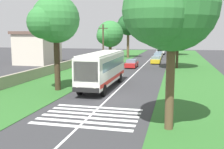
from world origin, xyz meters
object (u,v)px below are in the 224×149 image
coach_bus (103,68)px  trailing_car_2 (158,56)px  roadside_tree_right_0 (176,31)px  roadside_building (38,47)px  trailing_car_3 (159,54)px  trailing_car_1 (156,60)px  trailing_minibus_0 (161,49)px  roadside_tree_left_1 (127,25)px  roadside_tree_right_2 (177,30)px  trailing_car_0 (132,64)px  roadside_tree_right_1 (169,8)px  utility_pole (103,47)px  roadside_tree_left_2 (110,35)px  roadside_tree_left_0 (54,21)px

coach_bus → trailing_car_2: coach_bus is taller
coach_bus → trailing_car_2: 34.87m
roadside_tree_right_0 → roadside_building: roadside_tree_right_0 is taller
trailing_car_3 → roadside_tree_right_0: bearing=-33.0°
trailing_car_1 → trailing_car_3: size_ratio=1.00×
trailing_minibus_0 → trailing_car_3: bearing=179.9°
roadside_tree_left_1 → roadside_tree_right_2: roadside_tree_left_1 is taller
trailing_car_0 → trailing_car_3: 23.03m
roadside_tree_right_1 → trailing_car_0: bearing=13.0°
trailing_car_2 → roadside_tree_right_2: roadside_tree_right_2 is taller
utility_pole → trailing_car_3: bearing=-12.9°
trailing_car_1 → roadside_tree_right_2: bearing=-150.8°
trailing_car_3 → roadside_tree_left_2: bearing=163.6°
trailing_minibus_0 → roadside_tree_right_2: roadside_tree_right_2 is taller
trailing_car_1 → roadside_tree_right_1: 37.69m
roadside_tree_right_1 → utility_pole: roadside_tree_right_1 is taller
roadside_tree_right_1 → roadside_building: size_ratio=1.14×
roadside_tree_left_1 → trailing_car_3: bearing=-61.0°
trailing_car_0 → roadside_tree_right_0: size_ratio=0.44×
roadside_tree_right_1 → utility_pole: size_ratio=1.39×
trailing_car_2 → roadside_tree_right_2: (-15.88, -4.03, 5.60)m
trailing_car_3 → roadside_tree_left_2: size_ratio=0.55×
roadside_tree_left_2 → utility_pole: 5.64m
trailing_car_3 → roadside_tree_left_0: 44.37m
roadside_tree_right_0 → utility_pole: 36.74m
trailing_car_1 → roadside_tree_right_1: size_ratio=0.44×
coach_bus → trailing_car_3: coach_bus is taller
roadside_tree_right_0 → coach_bus: bearing=171.0°
roadside_tree_right_0 → trailing_car_2: bearing=162.3°
trailing_car_1 → roadside_tree_right_0: (21.51, -3.70, 5.95)m
roadside_tree_left_0 → utility_pole: (14.49, -1.01, -3.22)m
trailing_car_2 → roadside_building: size_ratio=0.50×
roadside_tree_left_0 → utility_pole: size_ratio=1.33×
trailing_car_1 → coach_bus: bearing=171.6°
roadside_tree_right_1 → roadside_tree_left_1: bearing=12.8°
roadside_tree_right_1 → roadside_tree_right_0: bearing=-0.4°
coach_bus → roadside_tree_left_0: (-2.47, 4.20, 4.79)m
trailing_car_2 → roadside_tree_right_1: size_ratio=0.44×
trailing_car_3 → roadside_tree_left_2: (-23.46, 6.92, 4.89)m
trailing_minibus_0 → roadside_tree_left_0: 54.08m
roadside_tree_left_0 → roadside_tree_right_2: bearing=-28.9°
roadside_tree_left_2 → roadside_tree_right_2: bearing=-82.6°
trailing_car_0 → roadside_building: size_ratio=0.50×
trailing_car_3 → roadside_tree_right_2: size_ratio=0.43×
coach_bus → roadside_tree_left_0: 6.83m
coach_bus → trailing_car_0: bearing=-0.7°
trailing_car_3 → roadside_tree_left_1: (-4.06, 7.32, 7.06)m
coach_bus → trailing_car_2: size_ratio=2.60×
roadside_tree_left_0 → trailing_car_3: bearing=-10.0°
roadside_tree_right_0 → roadside_building: size_ratio=1.15×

